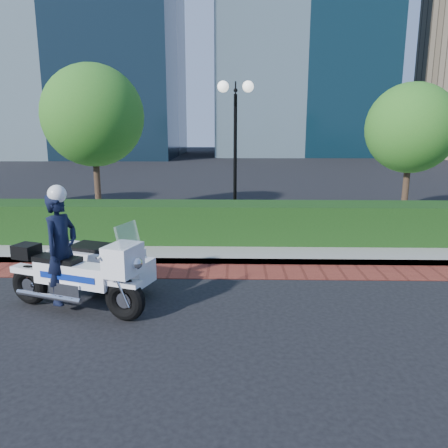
{
  "coord_description": "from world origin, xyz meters",
  "views": [
    {
      "loc": [
        0.98,
        -7.59,
        3.11
      ],
      "look_at": [
        0.76,
        1.81,
        1.0
      ],
      "focal_mm": 35.0,
      "sensor_mm": 36.0,
      "label": 1
    }
  ],
  "objects_px": {
    "lamppost": "(235,132)",
    "tree_c": "(411,128)",
    "tree_b": "(93,116)",
    "police_motorcycle": "(83,263)"
  },
  "relations": [
    {
      "from": "lamppost",
      "to": "tree_c",
      "type": "bearing_deg",
      "value": 13.3
    },
    {
      "from": "tree_b",
      "to": "tree_c",
      "type": "height_order",
      "value": "tree_b"
    },
    {
      "from": "tree_c",
      "to": "police_motorcycle",
      "type": "distance_m",
      "value": 10.88
    },
    {
      "from": "lamppost",
      "to": "police_motorcycle",
      "type": "xyz_separation_m",
      "value": [
        -2.69,
        -5.47,
        -2.21
      ]
    },
    {
      "from": "lamppost",
      "to": "tree_c",
      "type": "height_order",
      "value": "tree_c"
    },
    {
      "from": "lamppost",
      "to": "police_motorcycle",
      "type": "height_order",
      "value": "lamppost"
    },
    {
      "from": "lamppost",
      "to": "tree_c",
      "type": "relative_size",
      "value": 0.98
    },
    {
      "from": "tree_c",
      "to": "police_motorcycle",
      "type": "xyz_separation_m",
      "value": [
        -8.19,
        -6.77,
        -2.3
      ]
    },
    {
      "from": "lamppost",
      "to": "police_motorcycle",
      "type": "bearing_deg",
      "value": -116.21
    },
    {
      "from": "tree_b",
      "to": "police_motorcycle",
      "type": "distance_m",
      "value": 7.51
    }
  ]
}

